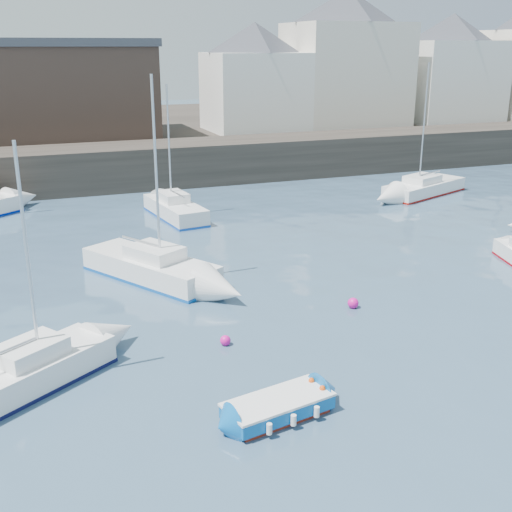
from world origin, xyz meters
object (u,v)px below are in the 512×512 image
object	(u,v)px
sailboat_b	(151,267)
buoy_far	(142,256)
blue_dinghy	(278,407)
buoy_near	(225,345)
sailboat_a	(26,373)
buoy_mid	(353,308)
sailboat_f	(175,209)
sailboat_g	(424,187)

from	to	relation	value
sailboat_b	buoy_far	xyz separation A→B (m)	(0.25, 3.42, -0.57)
blue_dinghy	buoy_near	distance (m)	4.85
buoy_near	buoy_far	size ratio (longest dim) A/B	0.95
blue_dinghy	sailboat_b	world-z (taller)	sailboat_b
sailboat_b	blue_dinghy	bearing A→B (deg)	-85.35
sailboat_a	buoy_far	distance (m)	12.96
buoy_mid	buoy_far	bearing A→B (deg)	124.54
sailboat_a	buoy_far	world-z (taller)	sailboat_a
blue_dinghy	sailboat_f	size ratio (longest dim) A/B	0.42
sailboat_a	buoy_far	bearing A→B (deg)	63.55
sailboat_b	buoy_mid	bearing A→B (deg)	-41.86
blue_dinghy	sailboat_f	bearing A→B (deg)	83.49
sailboat_f	sailboat_g	size ratio (longest dim) A/B	0.88
sailboat_a	buoy_mid	size ratio (longest dim) A/B	17.03
sailboat_b	buoy_near	world-z (taller)	sailboat_b
buoy_mid	buoy_far	distance (m)	11.54
buoy_far	buoy_near	bearing A→B (deg)	-85.92
sailboat_a	sailboat_b	world-z (taller)	sailboat_b
buoy_near	sailboat_f	bearing A→B (deg)	81.81
sailboat_a	buoy_mid	distance (m)	12.50
sailboat_f	buoy_mid	world-z (taller)	sailboat_f
sailboat_g	buoy_far	world-z (taller)	sailboat_g
buoy_mid	sailboat_g	bearing A→B (deg)	48.24
sailboat_f	sailboat_g	bearing A→B (deg)	0.23
sailboat_f	buoy_near	distance (m)	17.71
blue_dinghy	buoy_near	size ratio (longest dim) A/B	8.90
blue_dinghy	buoy_near	world-z (taller)	blue_dinghy
buoy_mid	blue_dinghy	bearing A→B (deg)	-132.99
buoy_mid	buoy_near	bearing A→B (deg)	-166.58
blue_dinghy	sailboat_b	distance (m)	12.35
buoy_mid	sailboat_b	bearing A→B (deg)	138.14
buoy_near	buoy_far	bearing A→B (deg)	94.08
sailboat_b	buoy_near	xyz separation A→B (m)	(1.03, -7.46, -0.57)
blue_dinghy	sailboat_f	distance (m)	22.51
blue_dinghy	sailboat_a	world-z (taller)	sailboat_a
sailboat_b	sailboat_f	xyz separation A→B (m)	(3.55, 10.06, -0.03)
sailboat_a	sailboat_g	size ratio (longest dim) A/B	0.84
blue_dinghy	sailboat_a	bearing A→B (deg)	147.69
buoy_far	blue_dinghy	bearing A→B (deg)	-87.28
sailboat_g	buoy_near	bearing A→B (deg)	-139.01
blue_dinghy	buoy_mid	size ratio (longest dim) A/B	7.56
blue_dinghy	sailboat_b	size ratio (longest dim) A/B	0.37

